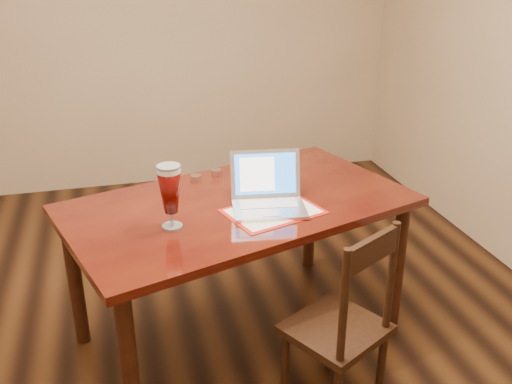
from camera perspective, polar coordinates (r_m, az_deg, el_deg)
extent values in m
plane|color=black|center=(3.31, -6.27, -15.01)|extent=(5.00, 5.00, 0.00)
cube|color=tan|center=(5.14, -11.41, 15.16)|extent=(4.50, 0.01, 2.70)
cube|color=#52180A|center=(2.98, -1.71, -1.34)|extent=(1.98, 1.47, 0.04)
cylinder|color=#341A0D|center=(2.61, -12.55, -16.78)|extent=(0.08, 0.08, 0.78)
cylinder|color=#341A0D|center=(3.34, 13.96, -7.19)|extent=(0.08, 0.08, 0.78)
cylinder|color=#341A0D|center=(3.26, -17.64, -8.46)|extent=(0.08, 0.08, 0.78)
cylinder|color=#341A0D|center=(3.86, 5.42, -2.13)|extent=(0.08, 0.08, 0.78)
cube|color=#A7170F|center=(2.86, 1.73, -1.95)|extent=(0.54, 0.45, 0.00)
cube|color=silver|center=(2.86, 1.73, -1.92)|extent=(0.48, 0.40, 0.00)
cube|color=silver|center=(2.85, 1.34, -1.72)|extent=(0.39, 0.30, 0.02)
cube|color=silver|center=(2.90, 1.21, -1.14)|extent=(0.31, 0.15, 0.00)
cube|color=silver|center=(2.79, 1.55, -2.16)|extent=(0.10, 0.08, 0.00)
cube|color=silver|center=(2.95, 0.94, 1.84)|extent=(0.37, 0.12, 0.24)
cube|color=blue|center=(2.94, 0.96, 1.83)|extent=(0.32, 0.10, 0.20)
cube|color=white|center=(2.93, 0.12, 1.79)|extent=(0.18, 0.07, 0.17)
cylinder|color=silver|center=(2.73, -8.37, -3.40)|extent=(0.10, 0.10, 0.01)
cylinder|color=silver|center=(2.71, -8.42, -2.65)|extent=(0.02, 0.02, 0.07)
cylinder|color=beige|center=(2.61, -8.74, 2.18)|extent=(0.11, 0.11, 0.02)
cylinder|color=silver|center=(2.61, -8.76, 2.52)|extent=(0.11, 0.11, 0.01)
cylinder|color=silver|center=(3.22, -6.03, 1.34)|extent=(0.06, 0.06, 0.04)
cylinder|color=silver|center=(3.30, -3.99, 1.93)|extent=(0.06, 0.06, 0.04)
cube|color=black|center=(2.73, 7.97, -13.43)|extent=(0.55, 0.54, 0.04)
cylinder|color=black|center=(2.91, 12.40, -16.73)|extent=(0.04, 0.04, 0.40)
cylinder|color=black|center=(2.85, 2.93, -17.11)|extent=(0.04, 0.04, 0.40)
cylinder|color=black|center=(3.05, 7.42, -14.18)|extent=(0.04, 0.04, 0.40)
cylinder|color=black|center=(2.38, 8.76, -11.24)|extent=(0.04, 0.04, 0.53)
cylinder|color=black|center=(2.61, 13.36, -8.19)|extent=(0.04, 0.04, 0.53)
cube|color=black|center=(2.39, 11.54, -5.70)|extent=(0.31, 0.19, 0.12)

